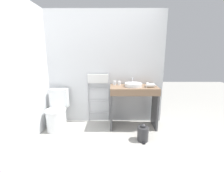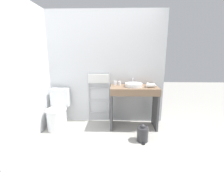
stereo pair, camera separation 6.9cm
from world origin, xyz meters
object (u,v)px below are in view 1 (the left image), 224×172
(toilet, at_px, (57,114))
(cup_near_wall, at_px, (115,83))
(towel_radiator, at_px, (98,86))
(trash_bin, at_px, (143,133))
(sink_basin, at_px, (133,85))
(hair_dryer, at_px, (150,85))
(cup_near_edge, at_px, (119,83))

(toilet, relative_size, cup_near_wall, 9.64)
(towel_radiator, xyz_separation_m, trash_bin, (0.86, -0.74, -0.70))
(sink_basin, distance_m, trash_bin, 0.94)
(trash_bin, bearing_deg, hair_dryer, 65.85)
(sink_basin, distance_m, hair_dryer, 0.33)
(sink_basin, bearing_deg, cup_near_wall, 158.98)
(cup_near_wall, bearing_deg, trash_bin, -52.97)
(toilet, xyz_separation_m, cup_near_wall, (1.18, 0.22, 0.60))
(towel_radiator, xyz_separation_m, hair_dryer, (1.06, -0.29, 0.08))
(sink_basin, xyz_separation_m, cup_near_edge, (-0.28, 0.12, 0.01))
(hair_dryer, bearing_deg, towel_radiator, 164.61)
(trash_bin, bearing_deg, cup_near_wall, 127.03)
(toilet, distance_m, sink_basin, 1.67)
(toilet, bearing_deg, cup_near_wall, 10.42)
(towel_radiator, xyz_separation_m, cup_near_wall, (0.36, -0.09, 0.08))
(cup_near_edge, bearing_deg, cup_near_wall, 165.70)
(towel_radiator, bearing_deg, sink_basin, -17.40)
(cup_near_wall, xyz_separation_m, hair_dryer, (0.70, -0.21, -0.00))
(hair_dryer, bearing_deg, toilet, -179.65)
(cup_near_wall, height_order, cup_near_edge, same)
(cup_near_wall, relative_size, trash_bin, 0.26)
(towel_radiator, xyz_separation_m, sink_basin, (0.73, -0.23, 0.08))
(towel_radiator, relative_size, sink_basin, 3.23)
(hair_dryer, height_order, trash_bin, hair_dryer)
(sink_basin, relative_size, hair_dryer, 1.78)
(sink_basin, height_order, cup_near_edge, cup_near_edge)
(cup_near_edge, height_order, hair_dryer, cup_near_edge)
(sink_basin, relative_size, cup_near_edge, 4.15)
(toilet, height_order, cup_near_wall, cup_near_wall)
(towel_radiator, height_order, cup_near_wall, towel_radiator)
(towel_radiator, bearing_deg, toilet, -159.76)
(toilet, distance_m, towel_radiator, 1.02)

